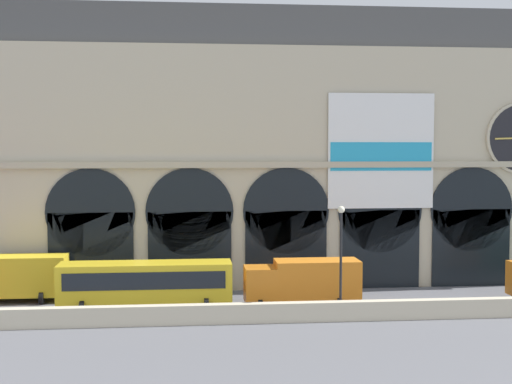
# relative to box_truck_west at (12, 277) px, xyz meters

# --- Properties ---
(ground_plane) EXTENTS (200.00, 200.00, 0.00)m
(ground_plane) POSITION_rel_box_truck_west_xyz_m (19.09, -2.79, -1.70)
(ground_plane) COLOR slate
(quay_parapet_wall) EXTENTS (90.00, 0.70, 1.18)m
(quay_parapet_wall) POSITION_rel_box_truck_west_xyz_m (19.09, -7.37, -1.11)
(quay_parapet_wall) COLOR beige
(quay_parapet_wall) RESTS_ON ground
(station_building) EXTENTS (43.67, 6.38, 20.89)m
(station_building) POSITION_rel_box_truck_west_xyz_m (19.13, 5.18, 8.54)
(station_building) COLOR beige
(station_building) RESTS_ON ground
(box_truck_west) EXTENTS (7.50, 2.91, 3.12)m
(box_truck_west) POSITION_rel_box_truck_west_xyz_m (0.00, 0.00, 0.00)
(box_truck_west) COLOR #28479E
(box_truck_west) RESTS_ON ground
(bus_midwest) EXTENTS (11.00, 3.25, 3.10)m
(bus_midwest) POSITION_rel_box_truck_west_xyz_m (9.20, -3.56, 0.08)
(bus_midwest) COLOR gold
(bus_midwest) RESTS_ON ground
(box_truck_center) EXTENTS (7.50, 2.91, 3.12)m
(box_truck_center) POSITION_rel_box_truck_west_xyz_m (19.42, -3.68, 0.00)
(box_truck_center) COLOR orange
(box_truck_center) RESTS_ON ground
(street_lamp_quayside) EXTENTS (0.44, 0.44, 6.90)m
(street_lamp_quayside) POSITION_rel_box_truck_west_xyz_m (21.26, -6.57, 2.71)
(street_lamp_quayside) COLOR black
(street_lamp_quayside) RESTS_ON ground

